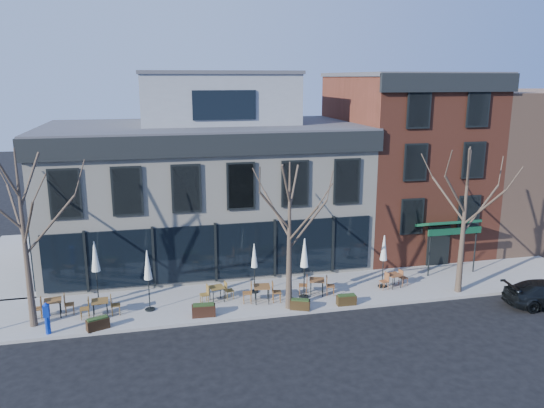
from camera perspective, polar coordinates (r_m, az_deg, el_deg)
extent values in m
plane|color=black|center=(28.90, -6.01, -8.72)|extent=(120.00, 120.00, 0.00)
cube|color=gray|center=(27.45, 1.39, -9.70)|extent=(33.50, 4.70, 0.15)
cube|color=gray|center=(35.33, -25.79, -5.73)|extent=(4.50, 12.00, 0.15)
cube|color=beige|center=(32.49, -7.25, 1.14)|extent=(18.00, 10.00, 8.00)
cube|color=#47474C|center=(31.88, -7.47, 8.27)|extent=(18.30, 10.30, 0.30)
cube|color=black|center=(26.87, -6.37, 6.28)|extent=(18.30, 0.25, 1.10)
cube|color=black|center=(32.37, -23.82, 6.43)|extent=(0.25, 10.30, 1.10)
cube|color=black|center=(28.18, -6.09, -5.18)|extent=(17.20, 0.12, 3.00)
cube|color=black|center=(32.47, -23.10, -3.70)|extent=(0.12, 7.50, 3.00)
cube|color=gray|center=(32.88, -5.96, 11.17)|extent=(9.00, 6.50, 3.00)
cube|color=brown|center=(35.83, 13.89, 4.44)|extent=(8.00, 10.00, 11.00)
cube|color=#47474C|center=(35.43, 14.40, 13.33)|extent=(8.20, 10.20, 0.25)
cube|color=black|center=(30.95, 18.73, 12.27)|extent=(8.20, 0.25, 1.00)
cube|color=#0D3922|center=(31.35, 18.37, -1.97)|extent=(3.20, 1.66, 0.67)
cube|color=black|center=(32.46, 17.43, -4.42)|extent=(1.40, 0.10, 2.50)
cube|color=#8C664C|center=(42.11, 25.53, 4.12)|extent=(12.00, 12.00, 10.00)
cone|color=#382B21|center=(24.98, -25.08, -3.54)|extent=(0.34, 0.34, 7.92)
cylinder|color=#382B21|center=(24.80, -22.71, -2.06)|extent=(2.23, 0.50, 2.48)
cylinder|color=#382B21|center=(25.74, -25.85, -0.77)|extent=(1.03, 2.05, 2.14)
cylinder|color=#382B21|center=(23.73, -24.71, -1.99)|extent=(1.03, 2.04, 2.28)
cone|color=#382B21|center=(24.56, 1.87, -3.59)|extent=(0.34, 0.34, 7.04)
cylinder|color=#382B21|center=(24.83, 3.90, -2.21)|extent=(2.00, 0.46, 2.21)
cylinder|color=#382B21|center=(25.03, 0.50, -1.08)|extent=(0.93, 1.84, 1.91)
cylinder|color=#382B21|center=(23.77, 0.32, -0.73)|extent=(1.61, 0.68, 1.97)
cylinder|color=#382B21|center=(23.64, 3.35, -2.17)|extent=(0.93, 1.83, 2.03)
cone|color=#382B21|center=(28.09, 19.94, -1.75)|extent=(0.34, 0.34, 7.48)
cylinder|color=#382B21|center=(28.66, 21.54, -0.49)|extent=(2.12, 0.48, 2.35)
cylinder|color=#382B21|center=(28.40, 18.39, 0.55)|extent=(0.98, 1.94, 2.03)
cylinder|color=#382B21|center=(27.11, 19.09, 0.96)|extent=(1.71, 0.71, 2.09)
cylinder|color=#382B21|center=(27.39, 21.85, -0.37)|extent=(0.98, 1.94, 2.16)
cylinder|color=#0C2CA5|center=(25.16, -22.97, -11.92)|extent=(0.22, 0.22, 0.77)
cube|color=#0C2CA5|center=(24.89, -23.11, -10.54)|extent=(0.26, 0.22, 0.55)
cone|color=#0C2CA5|center=(24.76, -23.18, -9.83)|extent=(0.29, 0.29, 0.13)
cube|color=brown|center=(26.61, -22.53, -9.57)|extent=(0.83, 0.83, 0.04)
cylinder|color=black|center=(26.51, -23.12, -10.64)|extent=(0.04, 0.04, 0.76)
cylinder|color=black|center=(26.47, -21.82, -10.55)|extent=(0.04, 0.04, 0.76)
cylinder|color=black|center=(27.05, -23.07, -10.14)|extent=(0.04, 0.04, 0.76)
cylinder|color=black|center=(27.02, -21.79, -10.05)|extent=(0.04, 0.04, 0.76)
cube|color=brown|center=(25.86, -18.04, -9.89)|extent=(0.78, 0.78, 0.04)
cylinder|color=black|center=(25.76, -18.65, -10.97)|extent=(0.04, 0.04, 0.75)
cylinder|color=black|center=(25.74, -17.32, -10.89)|extent=(0.04, 0.04, 0.75)
cylinder|color=black|center=(26.29, -18.62, -10.45)|extent=(0.04, 0.04, 0.75)
cylinder|color=black|center=(26.27, -17.33, -10.37)|extent=(0.04, 0.04, 0.75)
cube|color=brown|center=(26.38, -5.96, -8.90)|extent=(0.81, 0.81, 0.04)
cylinder|color=black|center=(26.20, -6.34, -9.93)|extent=(0.04, 0.04, 0.71)
cylinder|color=black|center=(26.35, -5.18, -9.76)|extent=(0.04, 0.04, 0.71)
cylinder|color=black|center=(26.68, -6.70, -9.49)|extent=(0.04, 0.04, 0.71)
cylinder|color=black|center=(26.84, -5.57, -9.33)|extent=(0.04, 0.04, 0.71)
cube|color=brown|center=(26.09, -1.09, -8.87)|extent=(0.87, 0.87, 0.04)
cylinder|color=black|center=(25.95, -1.73, -9.99)|extent=(0.04, 0.04, 0.80)
cylinder|color=black|center=(25.99, -0.35, -9.94)|extent=(0.04, 0.04, 0.80)
cylinder|color=black|center=(26.52, -1.81, -9.45)|extent=(0.04, 0.04, 0.80)
cylinder|color=black|center=(26.55, -0.46, -9.41)|extent=(0.04, 0.04, 0.80)
cube|color=brown|center=(27.07, 4.85, -8.15)|extent=(0.92, 0.92, 0.04)
cylinder|color=black|center=(26.94, 4.21, -9.15)|extent=(0.04, 0.04, 0.76)
cylinder|color=black|center=(26.95, 5.48, -9.16)|extent=(0.04, 0.04, 0.76)
cylinder|color=black|center=(27.49, 4.19, -8.67)|extent=(0.04, 0.04, 0.76)
cylinder|color=black|center=(27.50, 5.44, -8.69)|extent=(0.04, 0.04, 0.76)
cube|color=brown|center=(28.60, 12.99, -7.42)|extent=(0.79, 0.79, 0.04)
cylinder|color=black|center=(28.37, 12.85, -8.35)|extent=(0.04, 0.04, 0.69)
cylinder|color=black|center=(28.69, 13.71, -8.15)|extent=(0.04, 0.04, 0.69)
cylinder|color=black|center=(28.76, 12.20, -8.01)|extent=(0.04, 0.04, 0.69)
cylinder|color=black|center=(29.07, 13.05, -7.82)|extent=(0.04, 0.04, 0.69)
cylinder|color=black|center=(27.60, -18.13, -10.02)|extent=(0.50, 0.50, 0.07)
cylinder|color=black|center=(27.15, -18.32, -7.65)|extent=(0.06, 0.06, 2.52)
cone|color=silver|center=(26.78, -18.50, -5.36)|extent=(0.41, 0.41, 1.49)
cylinder|color=black|center=(26.20, -12.98, -10.98)|extent=(0.47, 0.47, 0.06)
cylinder|color=black|center=(25.75, -13.12, -8.65)|extent=(0.05, 0.05, 2.37)
cone|color=silver|center=(25.37, -13.25, -6.39)|extent=(0.39, 0.39, 1.40)
cylinder|color=black|center=(27.52, -1.89, -9.41)|extent=(0.42, 0.42, 0.06)
cylinder|color=black|center=(27.14, -1.90, -7.44)|extent=(0.05, 0.05, 2.08)
cone|color=silver|center=(26.82, -1.92, -5.55)|extent=(0.34, 0.34, 1.23)
cylinder|color=black|center=(26.96, 3.44, -9.92)|extent=(0.49, 0.49, 0.07)
cylinder|color=black|center=(26.51, 3.48, -7.53)|extent=(0.06, 0.06, 2.47)
cone|color=white|center=(26.13, 3.51, -5.24)|extent=(0.40, 0.40, 1.46)
cylinder|color=black|center=(28.77, 11.74, -8.65)|extent=(0.45, 0.45, 0.06)
cylinder|color=black|center=(28.38, 11.85, -6.59)|extent=(0.05, 0.05, 2.26)
cone|color=silver|center=(28.05, 11.95, -4.61)|extent=(0.37, 0.37, 1.34)
cube|color=black|center=(24.88, -18.22, -12.17)|extent=(1.03, 0.71, 0.48)
cube|color=#1E3314|center=(24.77, -18.27, -11.62)|extent=(0.92, 0.60, 0.08)
cube|color=black|center=(25.06, -7.36, -11.31)|extent=(1.09, 0.49, 0.54)
cube|color=#1E3314|center=(24.94, -7.38, -10.71)|extent=(0.98, 0.40, 0.09)
cube|color=#2E210F|center=(25.57, 3.04, -10.77)|extent=(1.00, 0.70, 0.46)
cube|color=#1E3314|center=(25.47, 3.05, -10.26)|extent=(0.88, 0.59, 0.07)
cube|color=#322410|center=(26.27, 8.00, -10.20)|extent=(0.95, 0.41, 0.47)
cube|color=#1E3314|center=(26.17, 8.02, -9.69)|extent=(0.85, 0.33, 0.08)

